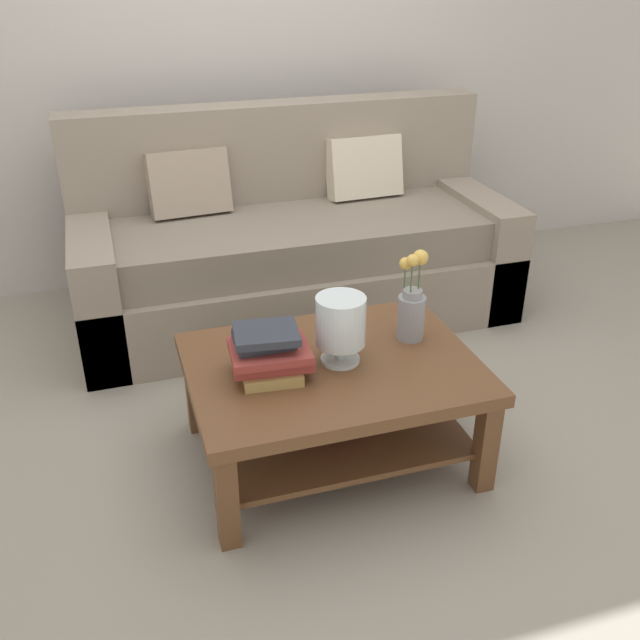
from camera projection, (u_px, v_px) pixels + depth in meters
name	position (u px, v px, depth m)	size (l,w,h in m)	color
ground_plane	(320.00, 406.00, 3.10)	(10.00, 10.00, 0.00)	gray
back_wall	(228.00, 34.00, 3.87)	(6.40, 0.12, 2.70)	#BCB7B2
couch	(293.00, 248.00, 3.76)	(2.22, 0.90, 1.06)	gray
coffee_table	(332.00, 390.00, 2.66)	(1.05, 0.79, 0.43)	brown
book_stack_main	(269.00, 353.00, 2.50)	(0.30, 0.24, 0.18)	tan
glass_hurricane_vase	(341.00, 323.00, 2.54)	(0.18, 0.18, 0.26)	silver
flower_pitcher	(412.00, 307.00, 2.71)	(0.11, 0.11, 0.36)	gray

